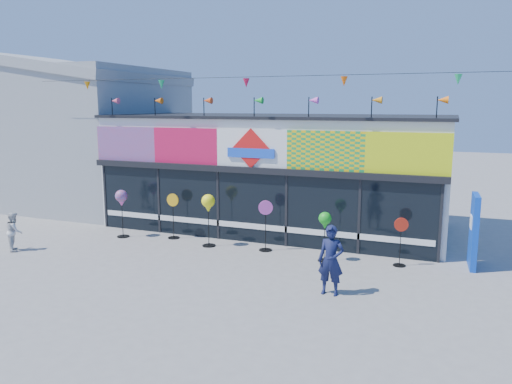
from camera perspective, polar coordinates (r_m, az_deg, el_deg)
The scene contains 12 objects.
ground at distance 13.57m, azimuth -6.01°, elevation -9.34°, with size 80.00×80.00×0.00m, color slate.
kite_shop at distance 18.44m, azimuth 2.44°, elevation 2.40°, with size 16.00×5.70×5.31m.
neighbour_building at distance 24.35m, azimuth -19.62°, elevation 6.41°, with size 8.18×7.20×6.87m.
blue_sign at distance 15.03m, azimuth 23.63°, elevation -4.12°, with size 0.22×1.04×2.06m.
spinner_0 at distance 17.47m, azimuth -15.12°, elevation -0.83°, with size 0.41×0.41×1.63m.
spinner_1 at distance 17.04m, azimuth -9.45°, elevation -2.58°, with size 0.43×0.39×1.54m.
spinner_2 at distance 15.83m, azimuth -5.48°, elevation -1.46°, with size 0.43×0.43×1.69m.
spinner_3 at distance 15.39m, azimuth 1.10°, elevation -3.71°, with size 0.43×0.40×1.58m.
spinner_4 at distance 14.42m, azimuth 7.88°, elevation -3.41°, with size 0.37×0.37×1.45m.
spinner_5 at distance 14.54m, azimuth 16.19°, elevation -5.36°, with size 0.38×0.35×1.39m.
adult_man at distance 12.03m, azimuth 8.56°, elevation -7.73°, with size 0.61×0.40×1.68m, color #14193F.
child at distance 17.21m, azimuth -25.89°, elevation -4.05°, with size 0.59×0.34×1.21m, color silver.
Camera 1 is at (5.99, -11.33, 4.48)m, focal length 35.00 mm.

